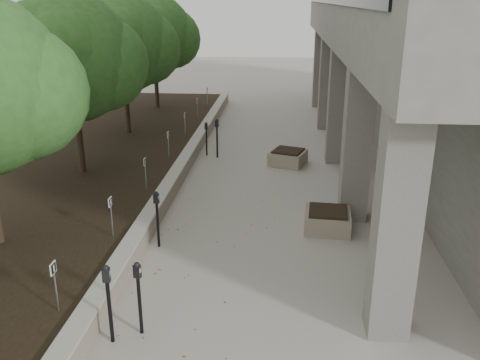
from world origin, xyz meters
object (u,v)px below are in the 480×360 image
(crabapple_tree_4, at_px, (124,65))
(parking_meter_2, at_px, (139,298))
(crabapple_tree_3, at_px, (74,85))
(parking_meter_3, at_px, (158,219))
(planter_back, at_px, (288,157))
(parking_meter_1, at_px, (109,304))
(planter_front, at_px, (328,220))
(parking_meter_4, at_px, (217,138))
(crabapple_tree_5, at_px, (155,52))
(parking_meter_5, at_px, (206,139))

(crabapple_tree_4, distance_m, parking_meter_2, 13.27)
(crabapple_tree_3, bearing_deg, parking_meter_3, -50.50)
(planter_back, bearing_deg, parking_meter_1, -106.57)
(crabapple_tree_3, height_order, parking_meter_3, crabapple_tree_3)
(planter_front, bearing_deg, parking_meter_3, -162.24)
(parking_meter_4, bearing_deg, crabapple_tree_4, 167.41)
(crabapple_tree_5, bearing_deg, crabapple_tree_3, -90.00)
(parking_meter_2, bearing_deg, parking_meter_5, 110.50)
(crabapple_tree_3, distance_m, crabapple_tree_5, 10.00)
(parking_meter_3, xyz_separation_m, parking_meter_4, (0.48, 7.26, 0.03))
(crabapple_tree_3, relative_size, parking_meter_2, 3.86)
(crabapple_tree_4, xyz_separation_m, parking_meter_2, (3.90, -12.46, -2.42))
(parking_meter_1, xyz_separation_m, parking_meter_2, (0.44, 0.28, -0.04))
(planter_front, bearing_deg, crabapple_tree_3, 159.17)
(crabapple_tree_3, height_order, parking_meter_2, crabapple_tree_3)
(parking_meter_5, bearing_deg, planter_back, -7.83)
(crabapple_tree_3, relative_size, crabapple_tree_4, 1.00)
(crabapple_tree_3, distance_m, parking_meter_2, 8.76)
(crabapple_tree_3, xyz_separation_m, crabapple_tree_4, (0.00, 5.00, 0.00))
(parking_meter_3, bearing_deg, planter_back, 78.66)
(crabapple_tree_4, relative_size, parking_meter_1, 3.66)
(planter_front, bearing_deg, crabapple_tree_4, 133.66)
(crabapple_tree_5, bearing_deg, planter_back, -49.16)
(crabapple_tree_3, relative_size, parking_meter_4, 3.72)
(parking_meter_4, height_order, planter_back, parking_meter_4)
(crabapple_tree_5, xyz_separation_m, parking_meter_1, (3.47, -17.73, -2.38))
(parking_meter_2, bearing_deg, crabapple_tree_4, 125.62)
(crabapple_tree_3, height_order, planter_front, crabapple_tree_3)
(parking_meter_4, relative_size, planter_front, 1.28)
(crabapple_tree_3, bearing_deg, parking_meter_2, -62.37)
(crabapple_tree_4, bearing_deg, crabapple_tree_5, 90.00)
(parking_meter_4, bearing_deg, crabapple_tree_3, -128.14)
(crabapple_tree_4, bearing_deg, parking_meter_2, -72.61)
(crabapple_tree_4, xyz_separation_m, parking_meter_5, (3.48, -1.70, -2.48))
(parking_meter_5, bearing_deg, planter_front, -49.48)
(crabapple_tree_5, distance_m, parking_meter_2, 18.05)
(parking_meter_1, relative_size, planter_back, 1.30)
(parking_meter_3, bearing_deg, parking_meter_1, -75.79)
(crabapple_tree_5, relative_size, parking_meter_3, 3.87)
(parking_meter_3, xyz_separation_m, planter_back, (3.08, 6.63, -0.44))
(parking_meter_1, distance_m, parking_meter_4, 10.84)
(parking_meter_4, relative_size, planter_back, 1.28)
(crabapple_tree_4, height_order, parking_meter_2, crabapple_tree_4)
(parking_meter_2, bearing_deg, crabapple_tree_3, 135.85)
(crabapple_tree_4, xyz_separation_m, planter_front, (7.49, -7.85, -2.85))
(parking_meter_2, xyz_separation_m, parking_meter_4, (-0.00, 10.56, 0.03))
(crabapple_tree_3, height_order, parking_meter_4, crabapple_tree_3)
(crabapple_tree_4, height_order, crabapple_tree_5, same)
(crabapple_tree_5, height_order, planter_front, crabapple_tree_5)
(parking_meter_3, bearing_deg, crabapple_tree_5, 117.16)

